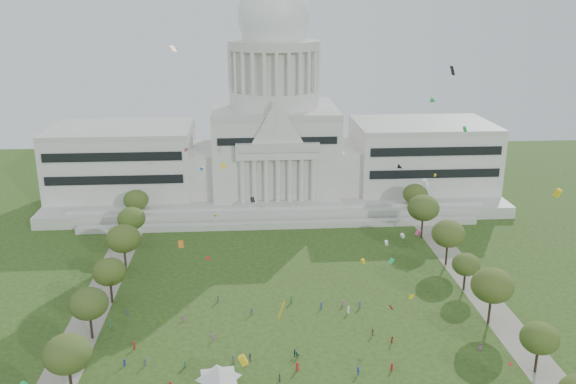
{
  "coord_description": "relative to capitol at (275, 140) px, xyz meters",
  "views": [
    {
      "loc": [
        -10.39,
        -103.11,
        71.2
      ],
      "look_at": [
        0.0,
        45.0,
        24.0
      ],
      "focal_mm": 38.0,
      "sensor_mm": 36.0,
      "label": 1
    }
  ],
  "objects": [
    {
      "name": "ground",
      "position": [
        0.0,
        -113.59,
        -22.3
      ],
      "size": [
        400.0,
        400.0,
        0.0
      ],
      "primitive_type": "plane",
      "color": "#294515",
      "rests_on": "ground"
    },
    {
      "name": "row_tree_l_2",
      "position": [
        -45.04,
        -96.29,
        -13.79
      ],
      "size": [
        8.42,
        8.42,
        11.97
      ],
      "color": "black",
      "rests_on": "ground"
    },
    {
      "name": "row_tree_l_4",
      "position": [
        -44.08,
        -61.17,
        -12.9
      ],
      "size": [
        9.29,
        9.29,
        13.21
      ],
      "color": "black",
      "rests_on": "ground"
    },
    {
      "name": "event_tent",
      "position": [
        -16.56,
        -116.96,
        -18.39
      ],
      "size": [
        10.11,
        10.11,
        5.04
      ],
      "color": "#4C4C4C",
      "rests_on": "ground"
    },
    {
      "name": "row_tree_r_6",
      "position": [
        45.96,
        -25.46,
        -13.79
      ],
      "size": [
        8.42,
        8.42,
        11.97
      ],
      "color": "black",
      "rests_on": "ground"
    },
    {
      "name": "kite_swarm",
      "position": [
        2.96,
        -104.86,
        3.45
      ],
      "size": [
        87.86,
        106.15,
        56.52
      ],
      "color": "yellow",
      "rests_on": "ground"
    },
    {
      "name": "row_tree_l_1",
      "position": [
        -44.07,
        -116.55,
        -13.34
      ],
      "size": [
        8.86,
        8.86,
        12.59
      ],
      "color": "black",
      "rests_on": "ground"
    },
    {
      "name": "person_4",
      "position": [
        -1.23,
        -106.4,
        -21.47
      ],
      "size": [
        0.84,
        1.1,
        1.66
      ],
      "primitive_type": "imported",
      "rotation": [
        0.0,
        0.0,
        4.35
      ],
      "color": "navy",
      "rests_on": "ground"
    },
    {
      "name": "path_left",
      "position": [
        -48.0,
        -83.59,
        -22.28
      ],
      "size": [
        8.0,
        160.0,
        0.04
      ],
      "primitive_type": "cube",
      "color": "gray",
      "rests_on": "ground"
    },
    {
      "name": "person_8",
      "position": [
        -10.64,
        -107.53,
        -21.4
      ],
      "size": [
        0.88,
        0.56,
        1.79
      ],
      "primitive_type": "imported",
      "rotation": [
        0.0,
        0.0,
        3.12
      ],
      "color": "#4C4C51",
      "rests_on": "ground"
    },
    {
      "name": "row_tree_l_5",
      "position": [
        -45.22,
        -42.58,
        -13.88
      ],
      "size": [
        8.33,
        8.33,
        11.85
      ],
      "color": "black",
      "rests_on": "ground"
    },
    {
      "name": "person_0",
      "position": [
        38.25,
        -106.78,
        -21.49
      ],
      "size": [
        0.93,
        0.82,
        1.61
      ],
      "primitive_type": "imported",
      "rotation": [
        0.0,
        0.0,
        5.8
      ],
      "color": "#994C8C",
      "rests_on": "ground"
    },
    {
      "name": "row_tree_r_1",
      "position": [
        46.22,
        -115.34,
        -14.64
      ],
      "size": [
        7.58,
        7.58,
        10.78
      ],
      "color": "black",
      "rests_on": "ground"
    },
    {
      "name": "person_10",
      "position": [
        16.65,
        -99.34,
        -21.4
      ],
      "size": [
        0.78,
        1.15,
        1.79
      ],
      "primitive_type": "imported",
      "rotation": [
        0.0,
        0.0,
        1.78
      ],
      "color": "olive",
      "rests_on": "ground"
    },
    {
      "name": "capitol",
      "position": [
        0.0,
        0.0,
        0.0
      ],
      "size": [
        160.0,
        64.5,
        91.3
      ],
      "color": "#B7B6AB",
      "rests_on": "ground"
    },
    {
      "name": "row_tree_l_3",
      "position": [
        -44.09,
        -79.67,
        -14.09
      ],
      "size": [
        8.12,
        8.12,
        11.55
      ],
      "color": "black",
      "rests_on": "ground"
    },
    {
      "name": "row_tree_l_6",
      "position": [
        -46.87,
        -24.45,
        -14.02
      ],
      "size": [
        8.19,
        8.19,
        11.64
      ],
      "color": "black",
      "rests_on": "ground"
    },
    {
      "name": "distant_crowd",
      "position": [
        -13.13,
        -99.52,
        -21.44
      ],
      "size": [
        60.21,
        39.82,
        1.94
      ],
      "color": "#4C4C51",
      "rests_on": "ground"
    },
    {
      "name": "row_tree_r_5",
      "position": [
        43.49,
        -43.4,
        -12.37
      ],
      "size": [
        9.82,
        9.82,
        13.96
      ],
      "color": "black",
      "rests_on": "ground"
    },
    {
      "name": "person_5",
      "position": [
        -0.83,
        -107.14,
        -21.53
      ],
      "size": [
        1.48,
        1.28,
        1.53
      ],
      "primitive_type": "imported",
      "rotation": [
        0.0,
        0.0,
        2.52
      ],
      "color": "#33723F",
      "rests_on": "ground"
    },
    {
      "name": "path_right",
      "position": [
        48.0,
        -83.59,
        -22.28
      ],
      "size": [
        8.0,
        160.0,
        0.04
      ],
      "primitive_type": "cube",
      "color": "gray",
      "rests_on": "ground"
    },
    {
      "name": "row_tree_r_4",
      "position": [
        44.76,
        -63.55,
        -13.01
      ],
      "size": [
        9.19,
        9.19,
        13.06
      ],
      "color": "black",
      "rests_on": "ground"
    },
    {
      "name": "person_3",
      "position": [
        10.74,
        -113.71,
        -21.44
      ],
      "size": [
        0.94,
        1.24,
        1.71
      ],
      "primitive_type": "imported",
      "rotation": [
        0.0,
        0.0,
        5.09
      ],
      "color": "navy",
      "rests_on": "ground"
    },
    {
      "name": "row_tree_r_3",
      "position": [
        44.4,
        -79.1,
        -15.21
      ],
      "size": [
        7.01,
        7.01,
        9.98
      ],
      "color": "black",
      "rests_on": "ground"
    },
    {
      "name": "person_2",
      "position": [
        20.25,
        -102.89,
        -21.47
      ],
      "size": [
        0.92,
        0.91,
        1.65
      ],
      "primitive_type": "imported",
      "rotation": [
        0.0,
        0.0,
        0.76
      ],
      "color": "#B21E1E",
      "rests_on": "ground"
    },
    {
      "name": "row_tree_r_2",
      "position": [
        44.17,
        -96.15,
        -12.64
      ],
      "size": [
        9.55,
        9.55,
        13.58
      ],
      "color": "black",
      "rests_on": "ground"
    }
  ]
}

